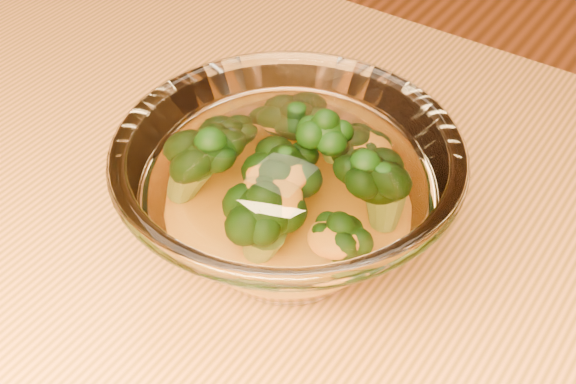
{
  "coord_description": "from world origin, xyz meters",
  "views": [
    {
      "loc": [
        0.21,
        -0.16,
        1.1
      ],
      "look_at": [
        0.02,
        0.12,
        0.8
      ],
      "focal_mm": 50.0,
      "sensor_mm": 36.0,
      "label": 1
    }
  ],
  "objects": [
    {
      "name": "cheese_sauce",
      "position": [
        0.02,
        0.12,
        0.78
      ],
      "size": [
        0.1,
        0.1,
        0.03
      ],
      "primitive_type": "ellipsoid",
      "color": "orange",
      "rests_on": "glass_bowl"
    },
    {
      "name": "broccoli_heap",
      "position": [
        0.02,
        0.12,
        0.81
      ],
      "size": [
        0.13,
        0.12,
        0.07
      ],
      "color": "black",
      "rests_on": "cheese_sauce"
    },
    {
      "name": "glass_bowl",
      "position": [
        0.02,
        0.12,
        0.79
      ],
      "size": [
        0.19,
        0.19,
        0.09
      ],
      "color": "white",
      "rests_on": "table"
    }
  ]
}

